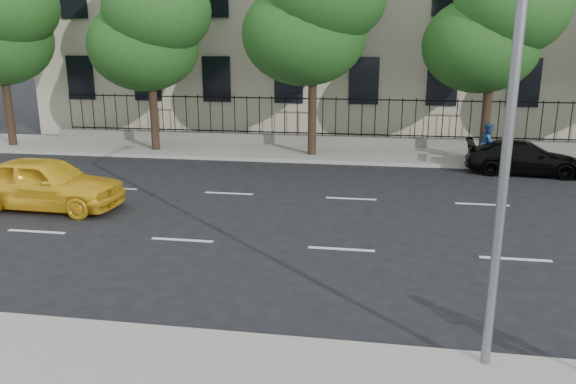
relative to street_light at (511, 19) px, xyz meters
name	(u,v)px	position (x,y,z in m)	size (l,w,h in m)	color
ground	(333,294)	(-2.50, 1.77, -5.15)	(120.00, 120.00, 0.00)	black
far_sidewalk	(359,154)	(-2.50, 15.77, -5.07)	(60.00, 4.00, 0.15)	gray
lane_markings	(347,220)	(-2.50, 6.52, -5.14)	(49.60, 4.62, 0.01)	silver
iron_fence	(361,134)	(-2.50, 17.47, -4.50)	(30.00, 0.50, 2.20)	slate
street_light	(511,19)	(0.00, 0.00, 0.00)	(0.25, 3.32, 8.05)	slate
tree_b	(150,16)	(-11.46, 15.13, 0.69)	(5.53, 5.12, 8.97)	#382619
tree_c	(315,0)	(-4.46, 15.13, 1.26)	(5.89, 5.50, 9.80)	#382619
tree_d	(496,14)	(2.54, 15.13, 0.69)	(5.34, 4.94, 8.84)	#382619
yellow_taxi	(45,183)	(-11.40, 6.26, -4.36)	(1.85, 4.60, 1.57)	yellow
black_sedan	(524,158)	(3.69, 13.27, -4.54)	(1.71, 4.21, 1.22)	black
pedestrian_far	(488,143)	(2.57, 14.36, -4.21)	(0.77, 0.60, 1.58)	navy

